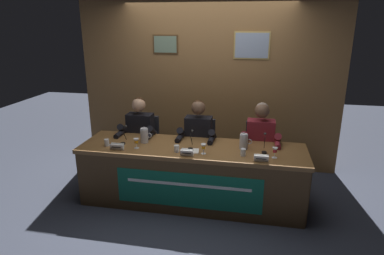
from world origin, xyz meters
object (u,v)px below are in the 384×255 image
at_px(water_cup_left, 107,143).
at_px(panelist_right, 260,143).
at_px(nameplate_center, 187,153).
at_px(nameplate_right, 261,158).
at_px(microphone_right, 264,146).
at_px(juice_glass_center, 204,147).
at_px(microphone_left, 124,138).
at_px(panelist_center, 197,139).
at_px(microphone_center, 191,143).
at_px(panelist_left, 139,135).
at_px(water_cup_right, 243,153).
at_px(document_stack_center, 190,151).
at_px(water_pitcher_left_side, 144,135).
at_px(conference_table, 190,168).
at_px(chair_center, 200,152).
at_px(water_pitcher_right_side, 244,141).
at_px(juice_glass_right, 275,151).
at_px(juice_glass_left, 136,142).
at_px(chair_left, 144,148).
at_px(chair_right, 259,156).
at_px(nameplate_left, 117,147).
at_px(water_cup_center, 177,149).

xyz_separation_m(water_cup_left, panelist_right, (1.88, 0.55, -0.06)).
relative_size(nameplate_center, nameplate_right, 0.93).
xyz_separation_m(water_cup_left, microphone_right, (1.93, 0.16, 0.04)).
bearing_deg(juice_glass_center, microphone_left, 171.02).
bearing_deg(panelist_center, microphone_center, -89.36).
relative_size(panelist_left, panelist_center, 1.00).
xyz_separation_m(water_cup_right, document_stack_center, (-0.63, 0.01, -0.03)).
bearing_deg(water_pitcher_left_side, nameplate_center, -28.81).
relative_size(conference_table, chair_center, 3.06).
distance_m(nameplate_center, water_pitcher_right_side, 0.73).
height_order(microphone_left, nameplate_center, microphone_left).
xyz_separation_m(juice_glass_right, water_cup_right, (-0.36, -0.01, -0.05)).
bearing_deg(chair_center, juice_glass_left, -131.01).
relative_size(chair_left, panelist_center, 0.74).
bearing_deg(chair_right, panelist_left, -173.15).
height_order(panelist_left, document_stack_center, panelist_left).
height_order(nameplate_left, panelist_right, panelist_right).
relative_size(chair_left, chair_center, 1.00).
relative_size(juice_glass_center, document_stack_center, 0.55).
xyz_separation_m(juice_glass_right, microphone_right, (-0.11, 0.16, -0.01)).
xyz_separation_m(panelist_left, panelist_right, (1.67, 0.00, 0.00)).
xyz_separation_m(juice_glass_left, juice_glass_center, (0.84, -0.03, 0.00)).
xyz_separation_m(chair_center, water_pitcher_left_side, (-0.63, -0.54, 0.40)).
xyz_separation_m(panelist_right, nameplate_right, (0.01, -0.69, 0.06)).
relative_size(microphone_left, water_cup_center, 2.54).
bearing_deg(water_pitcher_left_side, microphone_left, -162.86).
xyz_separation_m(conference_table, nameplate_right, (0.84, -0.20, 0.28)).
bearing_deg(juice_glass_right, nameplate_right, -136.53).
height_order(nameplate_left, juice_glass_left, juice_glass_left).
bearing_deg(nameplate_right, microphone_left, 171.00).
bearing_deg(panelist_right, microphone_right, -83.51).
xyz_separation_m(panelist_left, water_pitcher_left_side, (0.20, -0.34, 0.12)).
distance_m(panelist_right, nameplate_right, 0.69).
bearing_deg(water_cup_left, water_pitcher_right_side, 7.50).
xyz_separation_m(chair_left, water_cup_right, (1.47, -0.75, 0.34)).
bearing_deg(juice_glass_right, nameplate_left, -176.69).
relative_size(water_pitcher_left_side, water_pitcher_right_side, 1.00).
height_order(water_cup_right, water_pitcher_right_side, water_pitcher_right_side).
height_order(water_pitcher_left_side, document_stack_center, water_pitcher_left_side).
bearing_deg(panelist_right, chair_center, 166.49).
relative_size(panelist_left, juice_glass_right, 10.01).
relative_size(panelist_right, water_pitcher_left_side, 5.91).
relative_size(chair_center, microphone_center, 4.23).
distance_m(chair_left, document_stack_center, 1.16).
xyz_separation_m(nameplate_left, water_cup_center, (0.73, 0.07, -0.00)).
distance_m(chair_left, microphone_left, 0.73).
bearing_deg(water_pitcher_left_side, juice_glass_left, -98.03).
bearing_deg(water_pitcher_left_side, water_pitcher_right_side, 0.56).
bearing_deg(document_stack_center, water_cup_right, -1.35).
bearing_deg(document_stack_center, juice_glass_center, -15.34).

